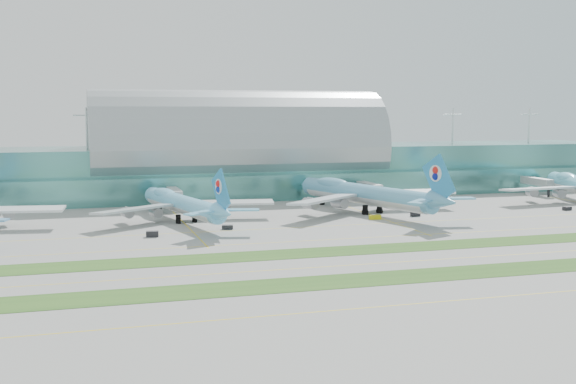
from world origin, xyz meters
name	(u,v)px	position (x,y,z in m)	size (l,w,h in m)	color
ground	(351,252)	(0.00, 0.00, 0.00)	(700.00, 700.00, 0.00)	gray
terminal	(238,160)	(0.01, 128.79, 14.23)	(340.00, 69.10, 36.00)	#3D7A75
grass_strip_near	(400,277)	(0.00, -28.00, 0.04)	(420.00, 12.00, 0.08)	#2D591E
grass_strip_far	(348,250)	(0.00, 2.00, 0.04)	(420.00, 12.00, 0.08)	#2D591E
taxiline_a	(447,301)	(0.00, -48.00, 0.01)	(420.00, 0.35, 0.01)	yellow
taxiline_b	(374,264)	(0.00, -14.00, 0.01)	(420.00, 0.35, 0.01)	yellow
taxiline_c	(327,240)	(0.00, 18.00, 0.01)	(420.00, 0.35, 0.01)	yellow
taxiline_d	(302,227)	(0.00, 40.00, 0.01)	(420.00, 0.35, 0.01)	yellow
airliner_b	(182,203)	(-32.83, 62.31, 5.81)	(58.77, 67.74, 18.84)	#6ECAF3
airliner_c	(364,193)	(29.96, 64.55, 6.76)	(67.06, 77.75, 21.91)	#5CA6CB
gse_c	(152,234)	(-44.78, 35.84, 0.80)	(3.34, 1.87, 1.60)	black
gse_d	(227,227)	(-22.24, 42.59, 0.63)	(3.22, 1.78, 1.26)	black
gse_e	(375,217)	(27.21, 48.41, 0.70)	(3.71, 1.95, 1.40)	#C8BD0B
gse_f	(415,214)	(42.63, 50.78, 0.79)	(3.08, 1.59, 1.58)	black
gse_g	(567,208)	(100.30, 49.05, 0.64)	(2.95, 1.83, 1.29)	black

